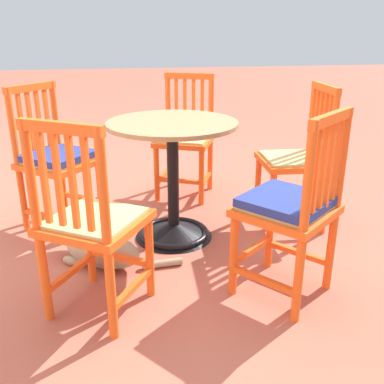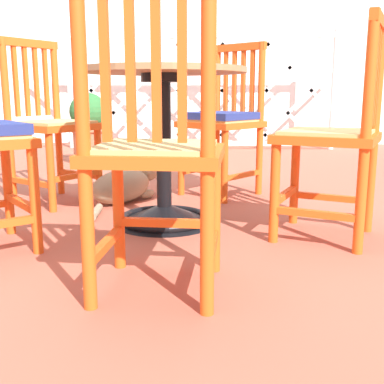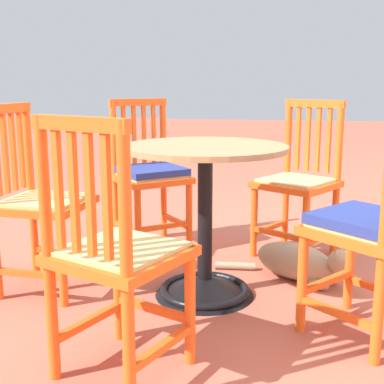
% 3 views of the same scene
% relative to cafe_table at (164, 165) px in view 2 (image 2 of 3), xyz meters
% --- Properties ---
extents(ground_plane, '(24.00, 24.00, 0.00)m').
position_rel_cafe_table_xyz_m(ground_plane, '(-0.14, 0.08, -0.28)').
color(ground_plane, '#AD5642').
extents(building_wall_backdrop, '(10.00, 0.20, 2.80)m').
position_rel_cafe_table_xyz_m(building_wall_backdrop, '(-0.14, 3.85, 1.12)').
color(building_wall_backdrop, white).
rests_on(building_wall_backdrop, ground_plane).
extents(lattice_fence_panel, '(3.61, 0.06, 1.29)m').
position_rel_cafe_table_xyz_m(lattice_fence_panel, '(0.07, 3.20, 0.36)').
color(lattice_fence_panel, white).
rests_on(lattice_fence_panel, ground_plane).
extents(cafe_table, '(0.76, 0.76, 0.73)m').
position_rel_cafe_table_xyz_m(cafe_table, '(0.00, 0.00, 0.00)').
color(cafe_table, black).
rests_on(cafe_table, ground_plane).
extents(orange_chair_at_corner, '(0.56, 0.56, 0.91)m').
position_rel_cafe_table_xyz_m(orange_chair_at_corner, '(0.29, 0.70, 0.16)').
color(orange_chair_at_corner, '#EA5619').
rests_on(orange_chair_at_corner, ground_plane).
extents(orange_chair_by_planter, '(0.55, 0.55, 0.91)m').
position_rel_cafe_table_xyz_m(orange_chair_by_planter, '(-0.69, 0.45, 0.15)').
color(orange_chair_by_planter, '#EA5619').
rests_on(orange_chair_by_planter, ground_plane).
extents(orange_chair_tucked_in, '(0.42, 0.42, 0.91)m').
position_rel_cafe_table_xyz_m(orange_chair_tucked_in, '(0.06, -0.81, 0.15)').
color(orange_chair_tucked_in, '#EA5619').
rests_on(orange_chair_tucked_in, ground_plane).
extents(orange_chair_facing_out, '(0.52, 0.52, 0.91)m').
position_rel_cafe_table_xyz_m(orange_chair_facing_out, '(0.74, -0.19, 0.15)').
color(orange_chair_facing_out, '#EA5619').
rests_on(orange_chair_facing_out, ground_plane).
extents(tabby_cat, '(0.40, 0.71, 0.23)m').
position_rel_cafe_table_xyz_m(tabby_cat, '(-0.27, 0.46, -0.19)').
color(tabby_cat, '#9E896B').
rests_on(tabby_cat, ground_plane).
extents(terracotta_planter, '(0.32, 0.32, 0.62)m').
position_rel_cafe_table_xyz_m(terracotta_planter, '(-0.85, 1.90, 0.04)').
color(terracotta_planter, '#B25B3D').
rests_on(terracotta_planter, ground_plane).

